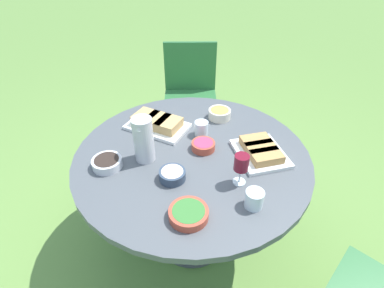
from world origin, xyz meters
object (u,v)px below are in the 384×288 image
(dining_table, at_px, (192,168))
(chair_near_right, at_px, (190,89))
(water_pitcher, at_px, (143,140))
(wine_glass, at_px, (241,164))

(dining_table, xyz_separation_m, chair_near_right, (-1.09, -0.20, -0.09))
(water_pitcher, bearing_deg, dining_table, 110.00)
(water_pitcher, bearing_deg, chair_near_right, 178.84)
(chair_near_right, height_order, wine_glass, chair_near_right)
(chair_near_right, xyz_separation_m, wine_glass, (1.27, 0.45, 0.30))
(dining_table, distance_m, wine_glass, 0.37)
(dining_table, height_order, wine_glass, wine_glass)
(dining_table, bearing_deg, chair_near_right, -169.58)
(wine_glass, bearing_deg, chair_near_right, -160.41)
(dining_table, xyz_separation_m, wine_glass, (0.17, 0.25, 0.21))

